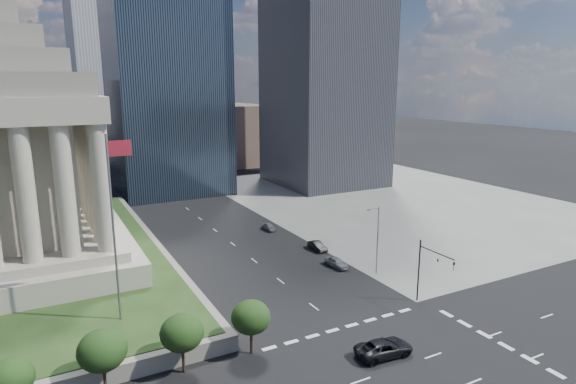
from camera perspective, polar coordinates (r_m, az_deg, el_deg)
ground at (r=132.53m, az=-15.01°, el=0.57°), size 500.00×500.00×0.00m
sidewalk_ne at (r=117.30m, az=12.34°, el=-0.82°), size 68.00×90.00×0.03m
flagpole at (r=52.87m, az=-19.89°, el=-3.02°), size 2.52×0.24×20.00m
midrise_glass at (r=125.46m, az=-14.35°, el=13.75°), size 26.00×26.00×60.00m
building_filler_ne at (r=168.74m, az=-6.90°, el=6.85°), size 20.00×30.00×20.00m
building_filler_nw at (r=157.20m, az=-28.65°, el=6.46°), size 24.00×30.00×28.00m
traffic_signal_ne at (r=61.33m, az=16.46°, el=-8.37°), size 0.30×5.74×8.00m
street_lamp_north at (r=69.66m, az=10.48°, el=-5.16°), size 2.13×0.22×10.00m
pickup_truck at (r=51.65m, az=11.33°, el=-17.67°), size 3.27×6.22×1.67m
parked_sedan_near at (r=72.88m, az=5.81°, el=-8.31°), size 4.44×2.14×1.46m
parked_sedan_mid at (r=79.81m, az=3.51°, el=-6.40°), size 1.50×4.25×1.40m
parked_sedan_far at (r=90.32m, az=-2.25°, el=-4.14°), size 1.54×3.80×1.29m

